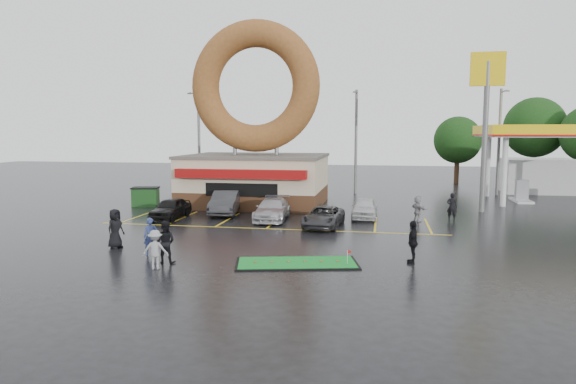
% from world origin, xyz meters
% --- Properties ---
extents(ground, '(120.00, 120.00, 0.00)m').
position_xyz_m(ground, '(0.00, 0.00, 0.00)').
color(ground, black).
rests_on(ground, ground).
extents(donut_shop, '(10.20, 8.70, 13.50)m').
position_xyz_m(donut_shop, '(-3.00, 12.97, 4.46)').
color(donut_shop, '#472B19').
rests_on(donut_shop, ground).
extents(gas_station, '(12.30, 13.65, 5.90)m').
position_xyz_m(gas_station, '(20.00, 20.94, 3.70)').
color(gas_station, silver).
rests_on(gas_station, ground).
extents(shell_sign, '(2.20, 0.36, 10.60)m').
position_xyz_m(shell_sign, '(13.00, 12.00, 7.38)').
color(shell_sign, slate).
rests_on(shell_sign, ground).
extents(streetlight_left, '(0.40, 2.21, 9.00)m').
position_xyz_m(streetlight_left, '(-10.00, 19.92, 4.78)').
color(streetlight_left, slate).
rests_on(streetlight_left, ground).
extents(streetlight_mid, '(0.40, 2.21, 9.00)m').
position_xyz_m(streetlight_mid, '(4.00, 20.92, 4.78)').
color(streetlight_mid, slate).
rests_on(streetlight_mid, ground).
extents(streetlight_right, '(0.40, 2.21, 9.00)m').
position_xyz_m(streetlight_right, '(16.00, 21.92, 4.78)').
color(streetlight_right, slate).
rests_on(streetlight_right, ground).
extents(tree_far_c, '(6.30, 6.30, 9.00)m').
position_xyz_m(tree_far_c, '(22.00, 34.00, 5.84)').
color(tree_far_c, '#332114').
rests_on(tree_far_c, ground).
extents(tree_far_d, '(4.90, 4.90, 7.00)m').
position_xyz_m(tree_far_d, '(14.00, 32.00, 4.53)').
color(tree_far_d, '#332114').
rests_on(tree_far_d, ground).
extents(car_black, '(1.60, 3.88, 1.32)m').
position_xyz_m(car_black, '(-6.60, 5.53, 0.66)').
color(car_black, black).
rests_on(car_black, ground).
extents(car_dgrey, '(2.21, 4.83, 1.54)m').
position_xyz_m(car_dgrey, '(-3.78, 8.00, 0.77)').
color(car_dgrey, '#2C2C2E').
rests_on(car_dgrey, ground).
extents(car_silver, '(2.08, 4.65, 1.33)m').
position_xyz_m(car_silver, '(-0.28, 6.31, 0.66)').
color(car_silver, '#A9A8AD').
rests_on(car_silver, ground).
extents(car_grey, '(2.29, 4.34, 1.16)m').
position_xyz_m(car_grey, '(3.07, 4.63, 0.58)').
color(car_grey, '#303032').
rests_on(car_grey, ground).
extents(car_white, '(1.57, 3.81, 1.29)m').
position_xyz_m(car_white, '(5.29, 8.00, 0.65)').
color(car_white, silver).
rests_on(car_white, ground).
extents(person_blue, '(0.71, 0.60, 1.66)m').
position_xyz_m(person_blue, '(-3.61, -3.54, 0.83)').
color(person_blue, navy).
rests_on(person_blue, ground).
extents(person_blackjkt, '(0.86, 0.67, 1.77)m').
position_xyz_m(person_blackjkt, '(-2.41, -4.70, 0.88)').
color(person_blackjkt, black).
rests_on(person_blackjkt, ground).
extents(person_hoodie, '(1.12, 0.80, 1.56)m').
position_xyz_m(person_hoodie, '(-2.41, -5.65, 0.78)').
color(person_hoodie, gray).
rests_on(person_hoodie, ground).
extents(person_bystander, '(0.82, 1.03, 1.84)m').
position_xyz_m(person_bystander, '(-5.84, -2.54, 0.92)').
color(person_bystander, black).
rests_on(person_bystander, ground).
extents(person_cameraman, '(0.48, 1.06, 1.77)m').
position_xyz_m(person_cameraman, '(7.63, -2.86, 0.89)').
color(person_cameraman, black).
rests_on(person_cameraman, ground).
extents(person_walker_near, '(1.14, 1.48, 1.56)m').
position_xyz_m(person_walker_near, '(8.48, 7.32, 0.78)').
color(person_walker_near, gray).
rests_on(person_walker_near, ground).
extents(person_walker_far, '(0.71, 0.56, 1.72)m').
position_xyz_m(person_walker_far, '(10.55, 8.03, 0.86)').
color(person_walker_far, black).
rests_on(person_walker_far, ground).
extents(dumpster, '(2.03, 1.58, 1.30)m').
position_xyz_m(dumpster, '(-10.66, 10.44, 0.65)').
color(dumpster, '#1C481B').
rests_on(dumpster, ground).
extents(putting_green, '(5.35, 3.23, 0.62)m').
position_xyz_m(putting_green, '(2.95, -3.88, 0.04)').
color(putting_green, black).
rests_on(putting_green, ground).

